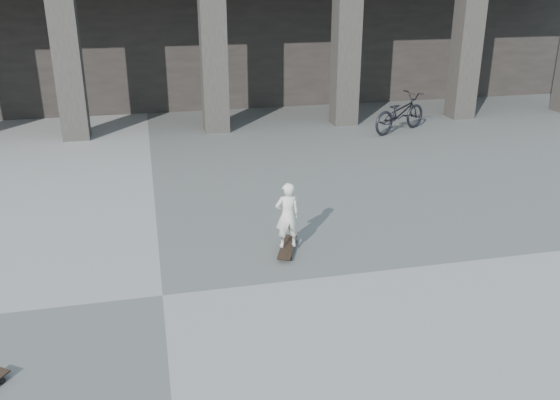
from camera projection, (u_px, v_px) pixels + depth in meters
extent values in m
plane|color=#4D4D4B|center=(163.00, 295.00, 7.81)|extent=(90.00, 90.00, 0.00)
cube|color=black|center=(138.00, 4.00, 19.45)|extent=(28.00, 6.00, 6.00)
cube|color=#2B2A24|center=(68.00, 59.00, 14.44)|extent=(0.65, 0.65, 4.00)
cube|color=#2B2A24|center=(214.00, 54.00, 15.18)|extent=(0.65, 0.65, 4.00)
cube|color=#2B2A24|center=(346.00, 51.00, 15.93)|extent=(0.65, 0.65, 4.00)
cube|color=#2B2A24|center=(466.00, 47.00, 16.67)|extent=(0.65, 0.65, 4.00)
cube|color=black|center=(287.00, 247.00, 9.02)|extent=(0.49, 0.87, 0.02)
cube|color=#B2B2B7|center=(290.00, 240.00, 9.30)|extent=(0.18, 0.11, 0.03)
cube|color=#B2B2B7|center=(285.00, 257.00, 8.75)|extent=(0.18, 0.11, 0.03)
cylinder|color=black|center=(284.00, 241.00, 9.32)|extent=(0.05, 0.07, 0.06)
cylinder|color=black|center=(295.00, 241.00, 9.30)|extent=(0.05, 0.07, 0.06)
cylinder|color=black|center=(279.00, 258.00, 8.77)|extent=(0.05, 0.07, 0.06)
cylinder|color=black|center=(291.00, 258.00, 8.74)|extent=(0.05, 0.07, 0.06)
cylinder|color=black|center=(2.00, 381.00, 6.13)|extent=(0.06, 0.07, 0.07)
imported|color=beige|center=(287.00, 215.00, 8.83)|extent=(0.38, 0.26, 1.02)
imported|color=black|center=(400.00, 113.00, 15.62)|extent=(2.01, 1.49, 1.01)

